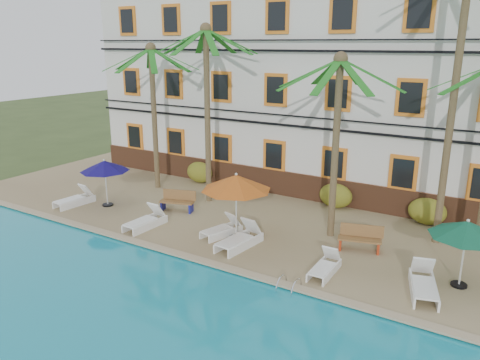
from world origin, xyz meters
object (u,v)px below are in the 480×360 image
Objects in this scene: palm_b at (207,90)px; bench_left at (177,200)px; palm_c at (337,119)px; umbrella_green at (467,229)px; lounger_b at (146,220)px; lounger_c at (222,229)px; lounger_d at (240,239)px; lounger_f at (424,284)px; palm_d at (458,64)px; palm_a at (153,95)px; lounger_a at (75,199)px; bench_right at (360,238)px; lounger_e at (325,266)px; pool_ladder at (289,288)px; umbrella_red at (236,183)px; umbrella_blue at (105,166)px.

bench_left is at bearing -101.39° from palm_b.
bench_left is at bearing -172.19° from palm_c.
palm_b reaches higher than palm_c.
lounger_b is (-11.32, -1.42, -1.56)m from umbrella_green.
lounger_c is 1.26m from lounger_d.
lounger_d is (-7.15, -1.05, -1.54)m from umbrella_green.
palm_b is 11.86m from lounger_f.
palm_d is 5.34× the size of lounger_b.
lounger_d is at bearing -179.63° from lounger_f.
palm_a is 1.04× the size of palm_c.
palm_b is at bearing 37.21° from lounger_a.
palm_b is 7.75m from lounger_a.
bench_right is (8.06, 0.19, 0.00)m from bench_left.
lounger_e is 2.94m from lounger_f.
palm_b reaches higher than bench_left.
palm_d is 13.74× the size of pool_ladder.
pool_ladder is at bearing -84.83° from palm_c.
pool_ladder is (3.27, -2.28, -2.21)m from umbrella_red.
palm_b reaches higher than umbrella_blue.
lounger_a is at bearing -166.24° from palm_c.
bench_right is at bearing 19.46° from umbrella_red.
palm_d is 4.90× the size of lounger_d.
lounger_f and bench_left have the same top height.
lounger_a is at bearing -176.17° from umbrella_green.
umbrella_green is 1.32× the size of lounger_e.
palm_a is 14.87m from lounger_f.
lounger_e is (7.55, 0.04, -0.04)m from lounger_b.
palm_c is 4.27m from umbrella_red.
lounger_c is 1.09× the size of lounger_e.
lounger_d is 3.39m from lounger_e.
palm_c is 3.14× the size of umbrella_blue.
lounger_d reaches higher than lounger_b.
umbrella_red is (-6.41, -3.66, -4.20)m from palm_d.
lounger_c is at bearing 149.40° from pool_ladder.
lounger_b is 0.92× the size of lounger_f.
umbrella_red is at bearing -160.54° from bench_right.
palm_a is 3.97× the size of lounger_c.
lounger_f is (0.34, -4.11, -6.11)m from palm_d.
palm_a is 12.39m from lounger_e.
umbrella_blue is at bearing -160.30° from bench_left.
lounger_b is (-6.58, -3.09, -4.18)m from palm_c.
palm_c is 10.39m from umbrella_blue.
lounger_a is at bearing -170.92° from bench_right.
bench_right is at bearing 1.32° from bench_left.
lounger_f is (15.06, 0.06, 0.02)m from lounger_a.
lounger_c is 4.59m from pool_ladder.
palm_d is at bearing 111.05° from umbrella_green.
palm_b is 6.44m from palm_c.
palm_a is 6.95m from lounger_b.
lounger_a is at bearing 171.34° from pool_ladder.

